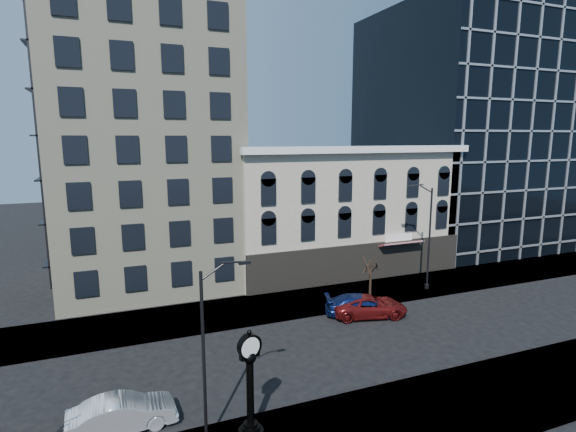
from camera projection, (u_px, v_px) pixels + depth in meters
name	position (u px, v px, depth m)	size (l,w,h in m)	color
ground	(282.00, 357.00, 27.45)	(160.00, 160.00, 0.00)	black
sidewalk_far	(245.00, 310.00, 34.77)	(160.00, 6.00, 0.12)	gray
cream_tower	(139.00, 67.00, 39.17)	(15.90, 15.40, 42.50)	#BFB99A
victorian_row	(337.00, 210.00, 45.31)	(22.60, 11.19, 12.50)	#BCB29B
glass_office	(462.00, 131.00, 55.76)	(20.00, 20.15, 28.00)	black
street_clock	(250.00, 389.00, 19.63)	(1.14, 1.14, 5.04)	black
street_lamp_near	(216.00, 305.00, 18.82)	(2.13, 0.38, 8.22)	black
street_lamp_far	(423.00, 209.00, 38.24)	(2.37, 0.96, 9.43)	black
bare_tree_far	(371.00, 260.00, 37.34)	(2.39, 2.39, 4.11)	#2E2017
car_near_b	(123.00, 414.00, 20.55)	(1.67, 4.79, 1.58)	silver
car_far_a	(369.00, 306.00, 33.67)	(2.61, 5.66, 1.57)	maroon
car_far_b	(362.00, 305.00, 33.78)	(2.23, 5.48, 1.59)	#0C194C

